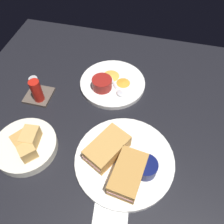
% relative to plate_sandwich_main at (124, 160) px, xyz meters
% --- Properties ---
extents(ground_plane, '(1.10, 1.10, 0.03)m').
position_rel_plate_sandwich_main_xyz_m(ground_plane, '(0.08, 0.07, -0.02)').
color(ground_plane, black).
extents(plate_sandwich_main, '(0.29, 0.29, 0.02)m').
position_rel_plate_sandwich_main_xyz_m(plate_sandwich_main, '(0.00, 0.00, 0.00)').
color(plate_sandwich_main, white).
rests_on(plate_sandwich_main, ground_plane).
extents(sandwich_half_near, '(0.15, 0.13, 0.05)m').
position_rel_plate_sandwich_main_xyz_m(sandwich_half_near, '(0.01, 0.05, 0.03)').
color(sandwich_half_near, tan).
rests_on(sandwich_half_near, plate_sandwich_main).
extents(sandwich_half_far, '(0.14, 0.09, 0.05)m').
position_rel_plate_sandwich_main_xyz_m(sandwich_half_far, '(-0.05, -0.02, 0.03)').
color(sandwich_half_far, '#C68C42').
rests_on(sandwich_half_far, plate_sandwich_main).
extents(ramekin_dark_sauce, '(0.07, 0.07, 0.04)m').
position_rel_plate_sandwich_main_xyz_m(ramekin_dark_sauce, '(-0.02, -0.06, 0.03)').
color(ramekin_dark_sauce, '#0C144C').
rests_on(ramekin_dark_sauce, plate_sandwich_main).
extents(spoon_by_dark_ramekin, '(0.05, 0.10, 0.01)m').
position_rel_plate_sandwich_main_xyz_m(spoon_by_dark_ramekin, '(0.00, -0.01, 0.01)').
color(spoon_by_dark_ramekin, silver).
rests_on(spoon_by_dark_ramekin, plate_sandwich_main).
extents(plate_chips_companion, '(0.24, 0.24, 0.02)m').
position_rel_plate_sandwich_main_xyz_m(plate_chips_companion, '(0.29, 0.11, 0.00)').
color(plate_chips_companion, white).
rests_on(plate_chips_companion, ground_plane).
extents(ramekin_light_gravy, '(0.07, 0.07, 0.04)m').
position_rel_plate_sandwich_main_xyz_m(ramekin_light_gravy, '(0.26, 0.14, 0.03)').
color(ramekin_light_gravy, maroon).
rests_on(ramekin_light_gravy, plate_chips_companion).
extents(spoon_by_gravy_ramekin, '(0.09, 0.07, 0.01)m').
position_rel_plate_sandwich_main_xyz_m(spoon_by_gravy_ramekin, '(0.25, 0.08, 0.01)').
color(spoon_by_gravy_ramekin, silver).
rests_on(spoon_by_gravy_ramekin, plate_chips_companion).
extents(plantain_chip_scatter, '(0.09, 0.13, 0.01)m').
position_rel_plate_sandwich_main_xyz_m(plantain_chip_scatter, '(0.31, 0.11, 0.01)').
color(plantain_chip_scatter, orange).
rests_on(plantain_chip_scatter, plate_chips_companion).
extents(bread_basket_rear, '(0.19, 0.19, 0.07)m').
position_rel_plate_sandwich_main_xyz_m(bread_basket_rear, '(-0.03, 0.29, 0.02)').
color(bread_basket_rear, silver).
rests_on(bread_basket_rear, ground_plane).
extents(condiment_caddy, '(0.09, 0.09, 0.10)m').
position_rel_plate_sandwich_main_xyz_m(condiment_caddy, '(0.17, 0.35, 0.03)').
color(condiment_caddy, brown).
rests_on(condiment_caddy, ground_plane).
extents(paper_napkin_folded, '(0.12, 0.10, 0.00)m').
position_rel_plate_sandwich_main_xyz_m(paper_napkin_folded, '(-0.13, 0.01, -0.01)').
color(paper_napkin_folded, white).
rests_on(paper_napkin_folded, ground_plane).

